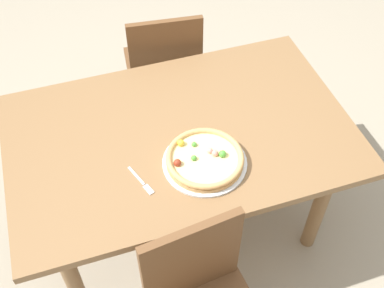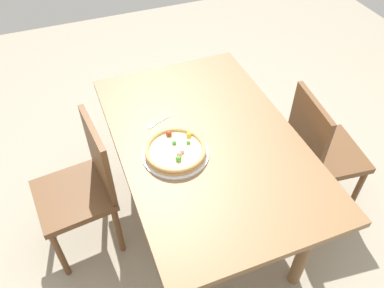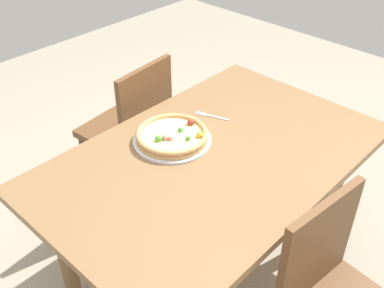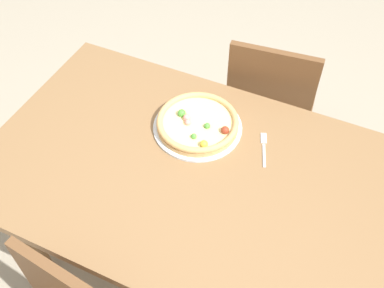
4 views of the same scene
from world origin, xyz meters
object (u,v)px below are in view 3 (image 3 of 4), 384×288
object	(u,v)px
dining_table	(212,172)
chair_far	(132,127)
pizza	(172,135)
fork	(209,116)
plate	(172,140)

from	to	relation	value
dining_table	chair_far	world-z (taller)	chair_far
pizza	fork	xyz separation A→B (m)	(0.26, 0.02, -0.03)
plate	pizza	xyz separation A→B (m)	(0.00, -0.00, 0.03)
plate	fork	xyz separation A→B (m)	(0.26, 0.02, -0.00)
dining_table	chair_far	size ratio (longest dim) A/B	1.67
fork	pizza	bearing A→B (deg)	73.56
chair_far	fork	distance (m)	0.54
plate	pizza	distance (m)	0.03
dining_table	plate	world-z (taller)	plate
dining_table	plate	size ratio (longest dim) A/B	4.30
dining_table	pizza	world-z (taller)	pizza
dining_table	fork	size ratio (longest dim) A/B	9.21
dining_table	chair_far	bearing A→B (deg)	80.08
dining_table	pizza	bearing A→B (deg)	102.40
pizza	fork	distance (m)	0.27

